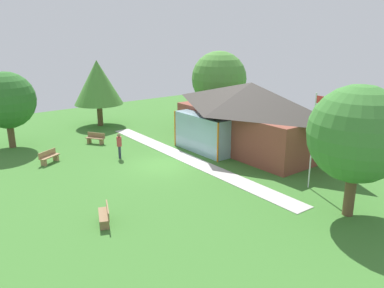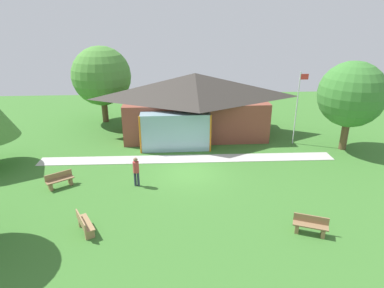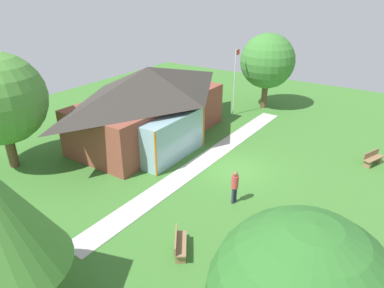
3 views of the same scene
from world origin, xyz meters
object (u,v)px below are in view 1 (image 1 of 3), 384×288
Objects in this scene: tree_west_hedge at (98,82)px; tree_lawn_corner at (6,100)px; bench_front_left at (49,157)px; flagpole at (313,137)px; tree_behind_pavilion_left at (219,79)px; visitor_strolling_lawn at (119,144)px; bench_front_right at (105,215)px; pavilion at (248,115)px; tree_east_hedge at (357,134)px; bench_mid_left at (96,139)px.

tree_lawn_corner is at bearing -74.14° from tree_west_hedge.
bench_front_left is 0.26× the size of tree_west_hedge.
tree_west_hedge is at bearing -172.08° from flagpole.
tree_lawn_corner is 0.95× the size of tree_west_hedge.
flagpole is 16.50m from tree_behind_pavilion_left.
bench_front_right is at bearing -18.12° from visitor_strolling_lawn.
pavilion is at bearing 50.79° from tree_lawn_corner.
visitor_strolling_lawn is 10.50m from tree_west_hedge.
tree_east_hedge is 23.78m from tree_lawn_corner.
tree_east_hedge is (18.70, 4.46, 3.60)m from bench_mid_left.
tree_west_hedge is (-2.34, 8.25, 0.39)m from tree_lawn_corner.
bench_front_right is at bearing -106.06° from flagpole.
tree_behind_pavilion_left is (0.42, 12.32, 3.71)m from bench_mid_left.
flagpole is at bearing 41.52° from visitor_strolling_lawn.
tree_lawn_corner is at bearing -100.80° from tree_behind_pavilion_left.
bench_front_right is 9.49m from visitor_strolling_lawn.
pavilion is at bearing 160.02° from tree_east_hedge.
visitor_strolling_lawn is at bearing -162.15° from tree_east_hedge.
tree_west_hedge is 11.04m from tree_behind_pavilion_left.
tree_lawn_corner is at bearing -129.21° from pavilion.
flagpole is (7.34, -2.50, 0.41)m from pavilion.
bench_front_right is 15.65m from tree_lawn_corner.
tree_east_hedge is (14.38, 4.63, 2.98)m from visitor_strolling_lawn.
tree_behind_pavilion_left reaches higher than bench_mid_left.
tree_west_hedge is (-20.82, -2.90, 0.98)m from flagpole.
bench_front_right is 0.25× the size of tree_east_hedge.
bench_front_left is 18.90m from tree_east_hedge.
bench_front_right is at bearing -24.42° from tree_west_hedge.
tree_behind_pavilion_left is (-15.10, 6.55, 1.14)m from flagpole.
bench_front_right is at bearing 123.34° from bench_mid_left.
flagpole is at bearing 166.33° from bench_mid_left.
pavilion is 7.96× the size of bench_mid_left.
tree_behind_pavilion_left is at bearing -126.04° from bench_mid_left.
bench_mid_left is at bearing -0.06° from bench_front_right.
bench_mid_left is at bearing -179.36° from bench_front_left.
visitor_strolling_lawn is at bearing -114.58° from pavilion.
pavilion is at bearing 161.16° from flagpole.
visitor_strolling_lawn reaches higher than bench_front_left.
tree_west_hedge reaches higher than bench_mid_left.
tree_east_hedge is at bearing -100.84° from bench_front_right.
flagpole is at bearing -18.84° from pavilion.
tree_west_hedge is (-5.30, 2.88, 3.55)m from bench_mid_left.
tree_behind_pavilion_left reaches higher than visitor_strolling_lawn.
visitor_strolling_lawn is 0.31× the size of tree_lawn_corner.
pavilion is at bearing -50.14° from bench_front_right.
tree_behind_pavilion_left reaches higher than tree_west_hedge.
tree_east_hedge reaches higher than visitor_strolling_lawn.
tree_west_hedge is (-9.61, 3.05, 2.93)m from visitor_strolling_lawn.
tree_east_hedge is 1.06× the size of tree_west_hedge.
bench_front_left is 11.14m from tree_west_hedge.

